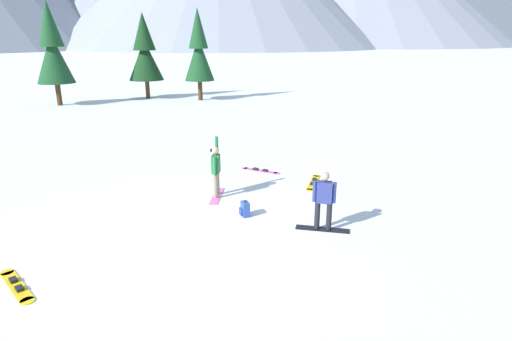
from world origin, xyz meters
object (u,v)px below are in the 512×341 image
(loose_snowboard_far_spare, at_px, (313,182))
(pine_tree_young, at_px, (52,49))
(loose_snowboard_near_right, at_px, (260,170))
(loose_snowboard_near_left, at_px, (17,285))
(pine_tree_slender, at_px, (145,52))
(backpack_blue, at_px, (245,209))
(pine_tree_broad, at_px, (199,51))
(snowboarder_foreground, at_px, (324,200))
(snowboarder_midground, at_px, (216,170))

(loose_snowboard_far_spare, xyz_separation_m, pine_tree_young, (-11.77, 21.74, 4.11))
(loose_snowboard_near_right, distance_m, loose_snowboard_near_left, 9.62)
(loose_snowboard_near_right, xyz_separation_m, pine_tree_slender, (-3.67, 21.93, 3.75))
(loose_snowboard_far_spare, bearing_deg, backpack_blue, -144.76)
(pine_tree_broad, bearing_deg, snowboarder_foreground, -90.62)
(pine_tree_slender, bearing_deg, loose_snowboard_near_right, -80.50)
(loose_snowboard_near_right, bearing_deg, snowboarder_midground, -133.64)
(snowboarder_midground, bearing_deg, loose_snowboard_far_spare, 6.19)
(loose_snowboard_near_left, xyz_separation_m, pine_tree_broad, (7.72, 26.11, 3.90))
(loose_snowboard_far_spare, relative_size, loose_snowboard_near_left, 1.04)
(pine_tree_slender, bearing_deg, pine_tree_broad, -27.49)
(pine_tree_young, bearing_deg, loose_snowboard_far_spare, -61.57)
(loose_snowboard_near_right, bearing_deg, pine_tree_broad, 88.60)
(loose_snowboard_near_right, xyz_separation_m, pine_tree_broad, (0.48, 19.77, 3.90))
(snowboarder_foreground, bearing_deg, backpack_blue, 141.64)
(snowboarder_foreground, bearing_deg, snowboarder_midground, 125.94)
(loose_snowboard_near_right, height_order, loose_snowboard_near_left, same)
(snowboarder_foreground, distance_m, loose_snowboard_near_left, 7.54)
(loose_snowboard_near_left, height_order, pine_tree_young, pine_tree_young)
(loose_snowboard_near_left, bearing_deg, loose_snowboard_near_right, 41.27)
(loose_snowboard_near_left, distance_m, pine_tree_young, 26.72)
(loose_snowboard_near_right, height_order, pine_tree_broad, pine_tree_broad)
(snowboarder_foreground, distance_m, backpack_blue, 2.45)
(snowboarder_midground, height_order, backpack_blue, snowboarder_midground)
(loose_snowboard_far_spare, xyz_separation_m, pine_tree_broad, (-0.99, 21.63, 3.90))
(snowboarder_foreground, xyz_separation_m, pine_tree_young, (-10.51, 25.40, 3.25))
(snowboarder_midground, distance_m, pine_tree_slender, 24.40)
(loose_snowboard_far_spare, height_order, backpack_blue, backpack_blue)
(snowboarder_foreground, bearing_deg, pine_tree_young, 112.48)
(loose_snowboard_far_spare, height_order, pine_tree_broad, pine_tree_broad)
(backpack_blue, bearing_deg, pine_tree_young, 109.90)
(pine_tree_broad, bearing_deg, loose_snowboard_near_left, -106.46)
(backpack_blue, relative_size, pine_tree_slender, 0.07)
(loose_snowboard_far_spare, bearing_deg, loose_snowboard_near_left, -152.75)
(snowboarder_foreground, bearing_deg, loose_snowboard_far_spare, 70.95)
(pine_tree_slender, xyz_separation_m, pine_tree_young, (-6.63, -2.05, 0.35))
(loose_snowboard_near_right, bearing_deg, loose_snowboard_far_spare, -51.69)
(snowboarder_midground, bearing_deg, loose_snowboard_near_right, 46.36)
(loose_snowboard_far_spare, height_order, pine_tree_young, pine_tree_young)
(snowboarder_midground, height_order, loose_snowboard_near_right, snowboarder_midground)
(loose_snowboard_near_right, relative_size, loose_snowboard_near_left, 0.84)
(loose_snowboard_near_right, xyz_separation_m, loose_snowboard_near_left, (-7.23, -6.35, -0.00))
(snowboarder_foreground, bearing_deg, pine_tree_slender, 98.04)
(snowboarder_foreground, bearing_deg, loose_snowboard_near_right, 92.19)
(snowboarder_midground, distance_m, pine_tree_young, 23.81)
(loose_snowboard_near_right, bearing_deg, backpack_blue, -111.93)
(snowboarder_midground, relative_size, pine_tree_broad, 0.27)
(loose_snowboard_near_right, distance_m, pine_tree_young, 22.76)
(snowboarder_foreground, relative_size, loose_snowboard_far_spare, 0.96)
(pine_tree_slender, relative_size, pine_tree_broad, 0.96)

